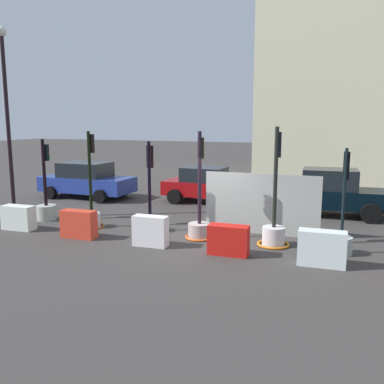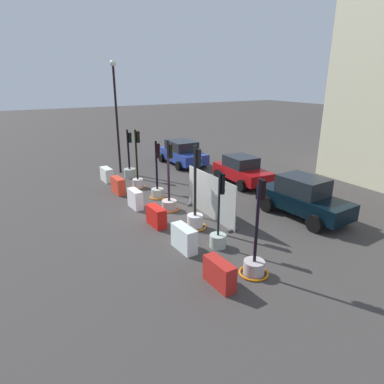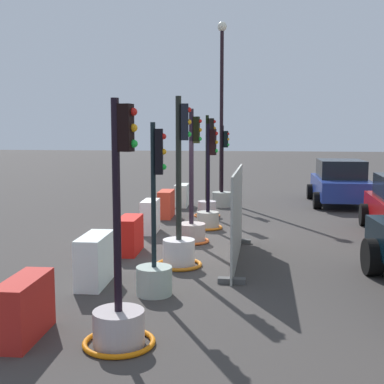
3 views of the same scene
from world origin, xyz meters
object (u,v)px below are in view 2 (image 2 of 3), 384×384
traffic_light_5 (218,234)px  construction_barrier_5 (219,273)px  traffic_light_6 (255,261)px  construction_barrier_3 (156,216)px  construction_barrier_4 (184,238)px  car_red_compact (242,170)px  traffic_light_3 (169,200)px  street_lamp_post (116,107)px  car_black_sedan (303,198)px  construction_barrier_1 (118,186)px  construction_barrier_2 (135,199)px  traffic_light_2 (157,188)px  traffic_light_1 (138,177)px  traffic_light_0 (130,169)px  traffic_light_4 (195,215)px  construction_barrier_0 (107,175)px  car_blue_estate (182,153)px

traffic_light_5 → construction_barrier_5: traffic_light_5 is taller
traffic_light_6 → construction_barrier_3: (-4.87, -1.19, -0.07)m
construction_barrier_4 → car_red_compact: 8.65m
traffic_light_3 → construction_barrier_3: 1.79m
construction_barrier_3 → construction_barrier_5: 4.85m
traffic_light_6 → street_lamp_post: street_lamp_post is taller
traffic_light_5 → car_black_sedan: (-0.54, 4.83, 0.36)m
construction_barrier_1 → car_red_compact: size_ratio=0.28×
construction_barrier_2 → construction_barrier_4: construction_barrier_4 is taller
construction_barrier_4 → traffic_light_5: bearing=70.5°
traffic_light_6 → car_red_compact: (-7.89, 5.56, 0.31)m
traffic_light_2 → car_black_sedan: size_ratio=0.68×
traffic_light_1 → construction_barrier_2: 3.13m
traffic_light_0 → car_red_compact: size_ratio=0.74×
traffic_light_5 → traffic_light_4: bearing=176.8°
construction_barrier_0 → construction_barrier_5: 12.12m
construction_barrier_5 → street_lamp_post: street_lamp_post is taller
construction_barrier_1 → car_blue_estate: (-3.95, 5.94, 0.40)m
traffic_light_3 → traffic_light_4: bearing=1.9°
car_red_compact → construction_barrier_1: bearing=-104.5°
construction_barrier_2 → construction_barrier_5: 7.17m
traffic_light_1 → construction_barrier_0: bearing=-150.4°
construction_barrier_0 → car_red_compact: bearing=57.7°
traffic_light_3 → traffic_light_6: size_ratio=1.05×
construction_barrier_3 → construction_barrier_4: bearing=0.5°
traffic_light_6 → construction_barrier_0: 12.21m
traffic_light_0 → car_red_compact: (4.37, 5.28, 0.25)m
traffic_light_4 → street_lamp_post: bearing=179.9°
construction_barrier_3 → car_black_sedan: 6.47m
construction_barrier_3 → traffic_light_1: bearing=167.2°
traffic_light_2 → construction_barrier_1: (-1.68, -1.54, -0.09)m
construction_barrier_4 → street_lamp_post: (-11.18, 1.30, 3.73)m
construction_barrier_1 → traffic_light_0: bearing=148.8°
traffic_light_2 → traffic_light_6: traffic_light_6 is taller
car_black_sedan → construction_barrier_0: bearing=-147.8°
car_blue_estate → traffic_light_6: bearing=-18.9°
traffic_light_3 → construction_barrier_5: 6.29m
traffic_light_6 → car_red_compact: size_ratio=0.79×
traffic_light_1 → street_lamp_post: size_ratio=0.47×
traffic_light_6 → construction_barrier_4: traffic_light_6 is taller
construction_barrier_0 → construction_barrier_2: bearing=-0.6°
car_black_sedan → street_lamp_post: street_lamp_post is taller
construction_barrier_4 → street_lamp_post: bearing=173.4°
construction_barrier_1 → traffic_light_6: bearing=7.6°
traffic_light_5 → car_red_compact: 8.06m
car_red_compact → street_lamp_post: (-5.76, -5.43, 3.40)m
traffic_light_3 → construction_barrier_4: (3.70, -1.21, -0.05)m
traffic_light_6 → construction_barrier_4: (-2.46, -1.17, -0.03)m
construction_barrier_0 → construction_barrier_2: 4.95m
traffic_light_6 → traffic_light_5: bearing=179.6°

